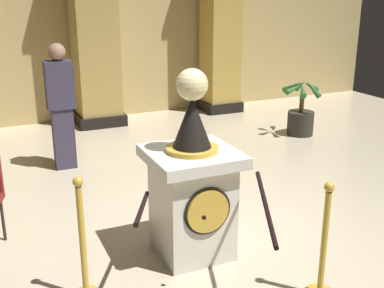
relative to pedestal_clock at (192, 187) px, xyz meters
name	(u,v)px	position (x,y,z in m)	size (l,w,h in m)	color
ground_plane	(224,245)	(0.33, -0.01, -0.66)	(12.74, 12.74, 0.00)	beige
back_wall	(87,18)	(0.33, 5.40, 1.21)	(12.74, 0.16, 3.73)	tan
pedestal_clock	(192,187)	(0.00, 0.00, 0.00)	(0.78, 0.78, 1.73)	silver
stanchion_near	(84,257)	(-1.06, -0.29, -0.30)	(0.24, 0.24, 1.04)	gold
stanchion_far	(323,258)	(0.66, -1.04, -0.32)	(0.24, 0.24, 0.99)	gold
velvet_rope	(204,207)	(-0.20, -0.66, 0.13)	(1.27, 1.26, 0.22)	black
column_right	(221,21)	(2.82, 4.91, 1.12)	(0.76, 0.76, 3.58)	black
column_centre_rear	(94,24)	(0.33, 4.91, 1.12)	(0.88, 0.88, 3.58)	black
potted_palm_right	(301,115)	(3.26, 2.78, -0.32)	(0.72, 0.66, 0.98)	#2D2823
bystander_guest	(61,104)	(-0.66, 2.80, 0.25)	(0.36, 0.23, 1.70)	#383347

